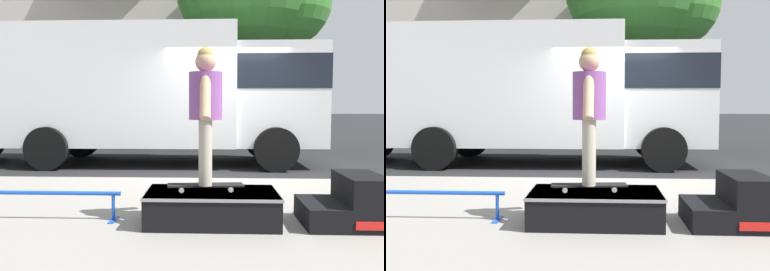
{
  "view_description": "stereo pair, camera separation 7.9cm",
  "coord_description": "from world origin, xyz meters",
  "views": [
    {
      "loc": [
        -0.33,
        -7.57,
        1.31
      ],
      "look_at": [
        -0.61,
        -1.35,
        0.89
      ],
      "focal_mm": 39.91,
      "sensor_mm": 36.0,
      "label": 1
    },
    {
      "loc": [
        -0.25,
        -7.57,
        1.31
      ],
      "look_at": [
        -0.61,
        -1.35,
        0.89
      ],
      "focal_mm": 39.91,
      "sensor_mm": 36.0,
      "label": 2
    }
  ],
  "objects": [
    {
      "name": "skateboard",
      "position": [
        -0.39,
        -3.24,
        0.51
      ],
      "size": [
        0.8,
        0.28,
        0.07
      ],
      "color": "black",
      "rests_on": "skate_box"
    },
    {
      "name": "skate_box",
      "position": [
        -0.32,
        -3.25,
        0.3
      ],
      "size": [
        1.35,
        0.79,
        0.33
      ],
      "color": "black",
      "rests_on": "sidewalk_slab"
    },
    {
      "name": "ground_plane",
      "position": [
        0.0,
        0.0,
        0.0
      ],
      "size": [
        140.0,
        140.0,
        0.0
      ],
      "primitive_type": "plane",
      "color": "black"
    },
    {
      "name": "house_behind",
      "position": [
        -4.32,
        11.95,
        4.24
      ],
      "size": [
        9.54,
        8.23,
        8.4
      ],
      "color": "beige",
      "rests_on": "ground"
    },
    {
      "name": "sidewalk_slab",
      "position": [
        0.0,
        -3.0,
        0.06
      ],
      "size": [
        50.0,
        5.0,
        0.12
      ],
      "primitive_type": "cube",
      "color": "gray",
      "rests_on": "ground"
    },
    {
      "name": "grind_rail",
      "position": [
        -2.1,
        -3.2,
        0.36
      ],
      "size": [
        1.65,
        0.28,
        0.31
      ],
      "color": "blue",
      "rests_on": "sidewalk_slab"
    },
    {
      "name": "box_truck",
      "position": [
        -1.34,
        2.2,
        1.7
      ],
      "size": [
        6.91,
        2.63,
        3.05
      ],
      "color": "white",
      "rests_on": "ground"
    },
    {
      "name": "skater_kid",
      "position": [
        -0.39,
        -3.24,
        1.34
      ],
      "size": [
        0.34,
        0.72,
        1.4
      ],
      "color": "#B7AD99",
      "rests_on": "skateboard"
    },
    {
      "name": "kicker_ramp",
      "position": [
        1.06,
        -3.25,
        0.33
      ],
      "size": [
        0.8,
        0.77,
        0.51
      ],
      "color": "black",
      "rests_on": "sidewalk_slab"
    }
  ]
}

